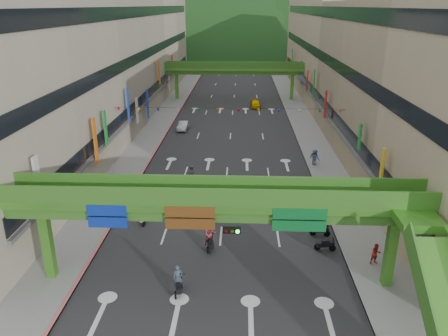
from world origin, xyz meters
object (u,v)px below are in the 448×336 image
(scooter_rider_near, at_px, (178,281))
(pedestrian_red, at_px, (376,256))
(overpass_near, at_px, (231,215))
(car_silver, at_px, (184,126))
(scooter_rider_mid, at_px, (210,236))
(car_yellow, at_px, (255,104))

(scooter_rider_near, distance_m, pedestrian_red, 13.80)
(overpass_near, xyz_separation_m, car_silver, (-7.84, 37.55, -4.57))
(scooter_rider_near, xyz_separation_m, car_silver, (-4.58, 38.31, -0.29))
(scooter_rider_near, bearing_deg, pedestrian_red, 15.57)
(car_silver, xyz_separation_m, pedestrian_red, (17.87, -34.61, 0.14))
(scooter_rider_near, bearing_deg, overpass_near, 13.07)
(scooter_rider_mid, bearing_deg, pedestrian_red, -8.17)
(scooter_rider_near, relative_size, car_silver, 0.52)
(overpass_near, bearing_deg, car_yellow, 86.73)
(scooter_rider_near, distance_m, scooter_rider_mid, 5.62)
(scooter_rider_near, distance_m, car_yellow, 53.91)
(car_yellow, relative_size, pedestrian_red, 2.67)
(scooter_rider_mid, xyz_separation_m, car_yellow, (4.65, 48.17, -0.44))
(car_yellow, bearing_deg, scooter_rider_mid, -98.07)
(overpass_near, distance_m, scooter_rider_mid, 6.37)
(car_yellow, bearing_deg, pedestrian_red, -84.54)
(overpass_near, xyz_separation_m, pedestrian_red, (10.03, 2.94, -4.43))
(scooter_rider_mid, height_order, car_yellow, scooter_rider_mid)
(overpass_near, xyz_separation_m, scooter_rider_near, (-3.26, -0.76, -4.28))
(scooter_rider_near, xyz_separation_m, car_yellow, (6.28, 53.54, -0.22))
(scooter_rider_mid, relative_size, car_yellow, 0.53)
(scooter_rider_mid, bearing_deg, car_silver, 100.67)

